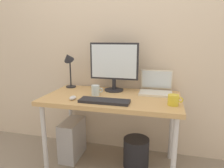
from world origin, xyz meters
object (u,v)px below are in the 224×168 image
object	(u,v)px
computer_tower	(72,139)
wastebasket	(136,152)
desk	(112,103)
monitor	(114,64)
laptop	(156,87)
glass_cup	(96,90)
keyboard	(104,101)
coffee_mug	(173,100)
desk_lamp	(69,62)
mouse	(73,98)

from	to	relation	value
computer_tower	wastebasket	size ratio (longest dim) A/B	1.40
desk	computer_tower	world-z (taller)	desk
desk	monitor	size ratio (longest dim) A/B	2.54
laptop	desk	bearing A→B (deg)	-150.27
monitor	glass_cup	size ratio (longest dim) A/B	4.41
glass_cup	computer_tower	distance (m)	0.66
keyboard	computer_tower	size ratio (longest dim) A/B	1.05
monitor	coffee_mug	bearing A→B (deg)	-30.69
glass_cup	wastebasket	bearing A→B (deg)	9.18
laptop	glass_cup	distance (m)	0.61
desk_lamp	mouse	bearing A→B (deg)	-61.08
desk	glass_cup	bearing A→B (deg)	-176.67
monitor	wastebasket	size ratio (longest dim) A/B	1.69
glass_cup	computer_tower	size ratio (longest dim) A/B	0.27
mouse	glass_cup	world-z (taller)	glass_cup
wastebasket	glass_cup	bearing A→B (deg)	-170.82
laptop	glass_cup	bearing A→B (deg)	-157.02
monitor	wastebasket	distance (m)	0.93
laptop	monitor	bearing A→B (deg)	-177.61
desk_lamp	computer_tower	size ratio (longest dim) A/B	0.97
laptop	coffee_mug	size ratio (longest dim) A/B	2.56
keyboard	coffee_mug	distance (m)	0.58
monitor	laptop	xyz separation A→B (m)	(0.44, 0.02, -0.22)
desk	laptop	distance (m)	0.48
monitor	mouse	world-z (taller)	monitor
coffee_mug	desk_lamp	bearing A→B (deg)	162.32
desk	monitor	bearing A→B (deg)	98.61
monitor	glass_cup	distance (m)	0.35
desk_lamp	coffee_mug	distance (m)	1.18
desk_lamp	mouse	distance (m)	0.54
mouse	computer_tower	size ratio (longest dim) A/B	0.21
keyboard	monitor	bearing A→B (deg)	92.06
desk_lamp	computer_tower	distance (m)	0.84
monitor	desk_lamp	xyz separation A→B (m)	(-0.51, 0.00, 0.00)
wastebasket	coffee_mug	bearing A→B (deg)	-31.42
mouse	glass_cup	xyz separation A→B (m)	(0.16, 0.19, 0.03)
computer_tower	wastebasket	world-z (taller)	computer_tower
mouse	coffee_mug	bearing A→B (deg)	3.77
desk_lamp	mouse	world-z (taller)	desk_lamp
mouse	wastebasket	world-z (taller)	mouse
monitor	wastebasket	bearing A→B (deg)	-29.82
coffee_mug	glass_cup	size ratio (longest dim) A/B	1.09
desk_lamp	computer_tower	world-z (taller)	desk_lamp
desk_lamp	coffee_mug	xyz separation A→B (m)	(1.10, -0.35, -0.24)
coffee_mug	glass_cup	distance (m)	0.73
monitor	desk_lamp	world-z (taller)	monitor
coffee_mug	computer_tower	distance (m)	1.19
monitor	coffee_mug	xyz separation A→B (m)	(0.59, -0.35, -0.24)
desk	glass_cup	xyz separation A→B (m)	(-0.16, -0.01, 0.12)
desk	glass_cup	distance (m)	0.20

